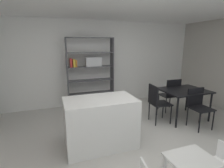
{
  "coord_description": "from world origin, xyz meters",
  "views": [
    {
      "loc": [
        -1.29,
        -2.48,
        1.87
      ],
      "look_at": [
        -0.17,
        0.68,
        1.08
      ],
      "focal_mm": 27.49,
      "sensor_mm": 36.0,
      "label": 1
    }
  ],
  "objects_px": {
    "open_bookshelf": "(89,72)",
    "dining_chair_near": "(198,104)",
    "dining_table": "(184,93)",
    "dining_chair_island_side": "(157,101)",
    "dining_chair_far": "(171,93)",
    "child_chair_right": "(222,163)",
    "kitchen_island": "(100,122)",
    "child_table": "(191,165)"
  },
  "relations": [
    {
      "from": "child_chair_right",
      "to": "dining_chair_near",
      "type": "relative_size",
      "value": 0.63
    },
    {
      "from": "kitchen_island",
      "to": "dining_chair_near",
      "type": "relative_size",
      "value": 1.43
    },
    {
      "from": "child_table",
      "to": "dining_table",
      "type": "distance_m",
      "value": 2.47
    },
    {
      "from": "child_chair_right",
      "to": "dining_chair_near",
      "type": "bearing_deg",
      "value": 141.82
    },
    {
      "from": "dining_chair_island_side",
      "to": "dining_chair_far",
      "type": "relative_size",
      "value": 0.99
    },
    {
      "from": "kitchen_island",
      "to": "dining_chair_island_side",
      "type": "distance_m",
      "value": 1.6
    },
    {
      "from": "child_table",
      "to": "child_chair_right",
      "type": "height_order",
      "value": "child_chair_right"
    },
    {
      "from": "child_chair_right",
      "to": "open_bookshelf",
      "type": "bearing_deg",
      "value": -166.31
    },
    {
      "from": "child_table",
      "to": "dining_chair_near",
      "type": "height_order",
      "value": "dining_chair_near"
    },
    {
      "from": "dining_table",
      "to": "dining_chair_island_side",
      "type": "height_order",
      "value": "dining_chair_island_side"
    },
    {
      "from": "dining_table",
      "to": "dining_chair_near",
      "type": "relative_size",
      "value": 1.24
    },
    {
      "from": "kitchen_island",
      "to": "open_bookshelf",
      "type": "bearing_deg",
      "value": 83.21
    },
    {
      "from": "dining_chair_near",
      "to": "open_bookshelf",
      "type": "bearing_deg",
      "value": 135.31
    },
    {
      "from": "child_table",
      "to": "dining_chair_far",
      "type": "distance_m",
      "value": 2.84
    },
    {
      "from": "kitchen_island",
      "to": "dining_chair_island_side",
      "type": "height_order",
      "value": "dining_chair_island_side"
    },
    {
      "from": "dining_chair_island_side",
      "to": "dining_table",
      "type": "bearing_deg",
      "value": -86.14
    },
    {
      "from": "child_chair_right",
      "to": "dining_table",
      "type": "relative_size",
      "value": 0.51
    },
    {
      "from": "child_table",
      "to": "dining_chair_island_side",
      "type": "xyz_separation_m",
      "value": [
        0.78,
        1.91,
        0.14
      ]
    },
    {
      "from": "kitchen_island",
      "to": "open_bookshelf",
      "type": "height_order",
      "value": "open_bookshelf"
    },
    {
      "from": "child_chair_right",
      "to": "dining_chair_near",
      "type": "height_order",
      "value": "dining_chair_near"
    },
    {
      "from": "open_bookshelf",
      "to": "dining_chair_near",
      "type": "bearing_deg",
      "value": -45.37
    },
    {
      "from": "kitchen_island",
      "to": "dining_chair_near",
      "type": "height_order",
      "value": "kitchen_island"
    },
    {
      "from": "dining_table",
      "to": "dining_chair_near",
      "type": "height_order",
      "value": "dining_chair_near"
    },
    {
      "from": "kitchen_island",
      "to": "child_chair_right",
      "type": "bearing_deg",
      "value": -48.22
    },
    {
      "from": "kitchen_island",
      "to": "dining_chair_far",
      "type": "xyz_separation_m",
      "value": [
        2.3,
        0.94,
        0.1
      ]
    },
    {
      "from": "child_table",
      "to": "dining_table",
      "type": "relative_size",
      "value": 0.5
    },
    {
      "from": "dining_chair_island_side",
      "to": "open_bookshelf",
      "type": "bearing_deg",
      "value": 43.14
    },
    {
      "from": "child_table",
      "to": "kitchen_island",
      "type": "bearing_deg",
      "value": 117.33
    },
    {
      "from": "child_chair_right",
      "to": "dining_table",
      "type": "distance_m",
      "value": 2.19
    },
    {
      "from": "dining_table",
      "to": "dining_chair_far",
      "type": "xyz_separation_m",
      "value": [
        -0.0,
        0.47,
        -0.12
      ]
    },
    {
      "from": "kitchen_island",
      "to": "child_table",
      "type": "height_order",
      "value": "kitchen_island"
    },
    {
      "from": "open_bookshelf",
      "to": "child_table",
      "type": "relative_size",
      "value": 3.68
    },
    {
      "from": "dining_table",
      "to": "kitchen_island",
      "type": "bearing_deg",
      "value": -168.48
    },
    {
      "from": "open_bookshelf",
      "to": "child_chair_right",
      "type": "height_order",
      "value": "open_bookshelf"
    },
    {
      "from": "dining_chair_near",
      "to": "dining_chair_island_side",
      "type": "bearing_deg",
      "value": 148.7
    },
    {
      "from": "child_chair_right",
      "to": "child_table",
      "type": "bearing_deg",
      "value": -92.51
    },
    {
      "from": "open_bookshelf",
      "to": "child_chair_right",
      "type": "bearing_deg",
      "value": -73.55
    },
    {
      "from": "kitchen_island",
      "to": "dining_table",
      "type": "xyz_separation_m",
      "value": [
        2.3,
        0.47,
        0.22
      ]
    },
    {
      "from": "kitchen_island",
      "to": "open_bookshelf",
      "type": "distance_m",
      "value": 2.18
    },
    {
      "from": "dining_chair_island_side",
      "to": "dining_chair_far",
      "type": "bearing_deg",
      "value": -54.66
    },
    {
      "from": "child_chair_right",
      "to": "dining_chair_island_side",
      "type": "relative_size",
      "value": 0.61
    },
    {
      "from": "child_table",
      "to": "dining_table",
      "type": "height_order",
      "value": "dining_table"
    }
  ]
}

